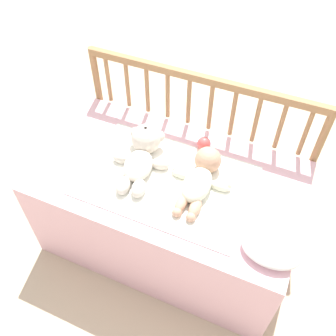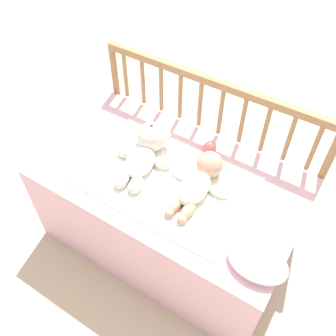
{
  "view_description": "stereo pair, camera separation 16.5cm",
  "coord_description": "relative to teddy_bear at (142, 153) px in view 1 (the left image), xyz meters",
  "views": [
    {
      "loc": [
        0.44,
        -1.01,
        1.82
      ],
      "look_at": [
        0.0,
        -0.01,
        0.59
      ],
      "focal_mm": 40.0,
      "sensor_mm": 36.0,
      "label": 1
    },
    {
      "loc": [
        0.59,
        -0.94,
        1.82
      ],
      "look_at": [
        0.0,
        -0.01,
        0.59
      ],
      "focal_mm": 40.0,
      "sensor_mm": 36.0,
      "label": 2
    }
  ],
  "objects": [
    {
      "name": "crib_mattress",
      "position": [
        0.15,
        -0.03,
        -0.32
      ],
      "size": [
        1.21,
        0.7,
        0.53
      ],
      "color": "#EDB7C6",
      "rests_on": "ground_plane"
    },
    {
      "name": "teddy_bear",
      "position": [
        0.0,
        0.0,
        0.0
      ],
      "size": [
        0.27,
        0.39,
        0.14
      ],
      "color": "silver",
      "rests_on": "crib_mattress"
    },
    {
      "name": "crib_rail",
      "position": [
        0.15,
        0.34,
        0.01
      ],
      "size": [
        1.21,
        0.04,
        0.83
      ],
      "color": "#997047",
      "rests_on": "ground_plane"
    },
    {
      "name": "ground_plane",
      "position": [
        0.15,
        -0.03,
        -0.59
      ],
      "size": [
        12.0,
        12.0,
        0.0
      ],
      "primitive_type": "plane",
      "color": "#C6B293"
    },
    {
      "name": "baby",
      "position": [
        0.3,
        -0.03,
        -0.01
      ],
      "size": [
        0.28,
        0.38,
        0.12
      ],
      "color": "#EAEACC",
      "rests_on": "crib_mattress"
    },
    {
      "name": "blanket",
      "position": [
        0.14,
        -0.07,
        -0.05
      ],
      "size": [
        0.76,
        0.5,
        0.01
      ],
      "color": "white",
      "rests_on": "crib_mattress"
    },
    {
      "name": "toy_ball",
      "position": [
        0.23,
        0.19,
        -0.02
      ],
      "size": [
        0.07,
        0.07,
        0.07
      ],
      "color": "#DB4C4C",
      "rests_on": "crib_mattress"
    },
    {
      "name": "small_pillow",
      "position": [
        0.66,
        -0.23,
        -0.03
      ],
      "size": [
        0.23,
        0.17,
        0.06
      ],
      "color": "white",
      "rests_on": "crib_mattress"
    }
  ]
}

